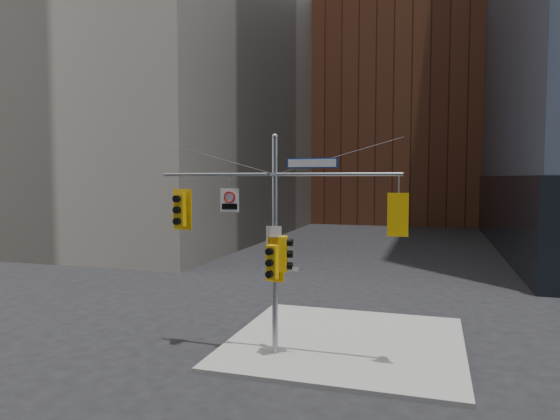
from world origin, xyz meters
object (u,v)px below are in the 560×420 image
Objects in this scene: traffic_light_pole_side at (285,254)px; traffic_light_pole_front at (272,262)px; traffic_light_west_arm at (180,210)px; street_sign_blade at (312,163)px; traffic_light_east_arm at (398,214)px; signal_assembly at (275,224)px; regulatory_sign_arm at (230,199)px.

traffic_light_pole_side is 0.85× the size of traffic_light_pole_front.
traffic_light_pole_side is (3.75, -0.00, -1.36)m from traffic_light_west_arm.
traffic_light_pole_side is at bearing 48.90° from traffic_light_pole_front.
traffic_light_west_arm is 4.89m from street_sign_blade.
street_sign_blade reaches higher than traffic_light_west_arm.
traffic_light_west_arm is at bearing 0.40° from traffic_light_east_arm.
street_sign_blade is (1.22, 0.00, 1.93)m from signal_assembly.
signal_assembly reaches higher than traffic_light_pole_side.
traffic_light_west_arm is 1.24× the size of traffic_light_pole_side.
traffic_light_west_arm is 3.99m from traffic_light_pole_side.
traffic_light_west_arm is at bearing 170.97° from regulatory_sign_arm.
traffic_light_east_arm reaches higher than traffic_light_pole_front.
traffic_light_west_arm reaches higher than traffic_light_pole_front.
traffic_light_west_arm is 3.78m from traffic_light_pole_front.
traffic_light_east_arm is 1.65× the size of regulatory_sign_arm.
street_sign_blade is 2.09× the size of regulatory_sign_arm.
traffic_light_east_arm is 1.13× the size of traffic_light_pole_side.
traffic_light_pole_side is at bearing 0.18° from traffic_light_west_arm.
traffic_light_west_arm is 0.86× the size of street_sign_blade.
signal_assembly is 1.03m from traffic_light_pole_side.
traffic_light_east_arm is 4.20m from traffic_light_pole_front.
traffic_light_pole_front is 2.52m from regulatory_sign_arm.
signal_assembly reaches higher than traffic_light_pole_front.
signal_assembly is at bearing 0.52° from traffic_light_east_arm.
traffic_light_pole_front is at bearing -4.48° from traffic_light_west_arm.
traffic_light_east_arm is at bearing 0.10° from traffic_light_west_arm.
traffic_light_west_arm is at bearing 84.12° from traffic_light_pole_side.
signal_assembly reaches higher than traffic_light_east_arm.
traffic_light_east_arm is at bearing -96.03° from traffic_light_pole_side.
signal_assembly is at bearing -179.02° from street_sign_blade.
traffic_light_east_arm is 3.08m from street_sign_blade.
traffic_light_pole_side is (0.33, 0.01, -0.97)m from signal_assembly.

